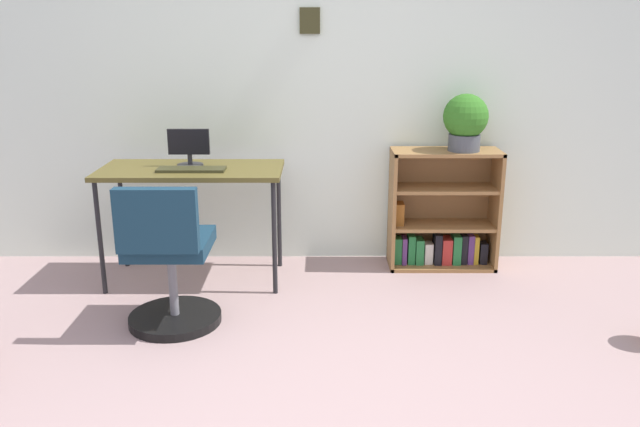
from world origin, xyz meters
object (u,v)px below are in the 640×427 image
desk (189,177)px  office_chair (166,266)px  keyboard (189,169)px  bookshelf_low (438,216)px  monitor (186,148)px  potted_plant_on_shelf (463,120)px

desk → office_chair: 0.79m
keyboard → bookshelf_low: (1.64, 0.36, -0.41)m
monitor → potted_plant_on_shelf: 1.81m
monitor → potted_plant_on_shelf: size_ratio=0.70×
keyboard → potted_plant_on_shelf: 1.81m
keyboard → office_chair: office_chair is taller
monitor → potted_plant_on_shelf: (1.79, 0.17, 0.15)m
bookshelf_low → potted_plant_on_shelf: potted_plant_on_shelf is taller
office_chair → bookshelf_low: 1.94m
monitor → bookshelf_low: bearing=7.7°
monitor → potted_plant_on_shelf: potted_plant_on_shelf is taller
office_chair → potted_plant_on_shelf: size_ratio=2.25×
monitor → bookshelf_low: size_ratio=0.32×
desk → bookshelf_low: (1.66, 0.28, -0.34)m
office_chair → bookshelf_low: (1.67, 0.99, -0.01)m
keyboard → potted_plant_on_shelf: size_ratio=1.12×
monitor → keyboard: bearing=-75.8°
bookshelf_low → potted_plant_on_shelf: bearing=-24.0°
bookshelf_low → potted_plant_on_shelf: (0.12, -0.05, 0.67)m
monitor → desk: bearing=-73.0°
office_chair → desk: bearing=89.7°
monitor → keyboard: size_ratio=0.63×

